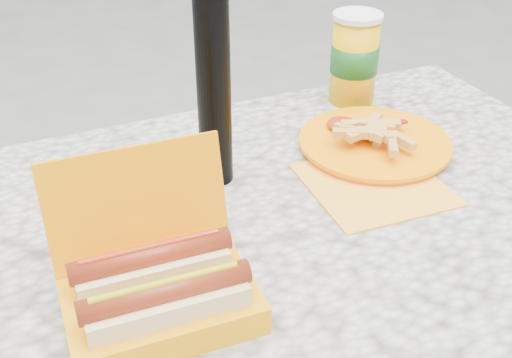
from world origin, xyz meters
name	(u,v)px	position (x,y,z in m)	size (l,w,h in m)	color
picnic_table	(259,294)	(0.00, 0.00, 0.64)	(1.20, 0.80, 0.75)	beige
hotdog_box	(159,289)	(-0.17, -0.09, 0.79)	(0.22, 0.19, 0.17)	#FF8900
fries_plate	(373,144)	(0.27, 0.13, 0.76)	(0.29, 0.33, 0.05)	#FFAC2A
soda_cup	(354,58)	(0.34, 0.32, 0.84)	(0.09, 0.09, 0.17)	#FFB303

